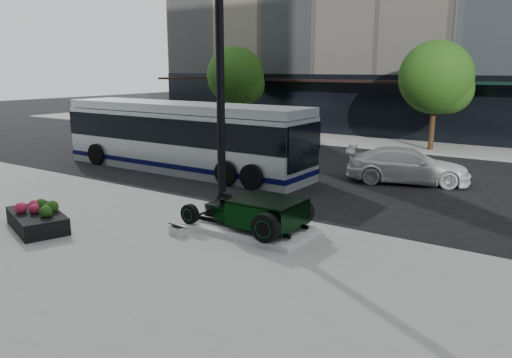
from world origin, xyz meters
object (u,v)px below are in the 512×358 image
Objects in this scene: hot_rod at (261,212)px; transit_bus at (183,136)px; white_sedan at (407,166)px; lamppost at (220,82)px; flower_planter at (37,219)px.

transit_bus is (-7.82, 5.55, 0.79)m from hot_rod.
transit_bus is 2.61× the size of white_sedan.
transit_bus is at bearing 90.46° from white_sedan.
lamppost is 8.71m from white_sedan.
white_sedan is (8.90, 3.10, -0.81)m from transit_bus.
lamppost reaches higher than hot_rod.
flower_planter is (-2.86, -4.48, -3.60)m from lamppost.
white_sedan is (6.31, 11.75, 0.29)m from flower_planter.
lamppost is at bearing 149.89° from hot_rod.
flower_planter is 0.21× the size of transit_bus.
lamppost is at bearing 57.46° from flower_planter.
transit_bus is at bearing 142.52° from lamppost.
lamppost is (-2.38, 1.38, 3.29)m from hot_rod.
white_sedan is (3.46, 7.27, -3.31)m from lamppost.
hot_rod is 8.72m from white_sedan.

